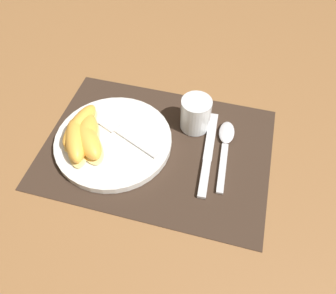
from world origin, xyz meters
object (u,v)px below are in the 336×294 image
fork (119,131)px  plate (114,141)px  citrus_wedge_1 (87,135)px  citrus_wedge_2 (76,141)px  knife (208,154)px  citrus_wedge_3 (88,142)px  juice_glass (196,115)px  citrus_wedge_0 (80,126)px  spoon (226,141)px

fork → plate: bearing=-102.7°
citrus_wedge_1 → citrus_wedge_2: 0.03m
knife → citrus_wedge_2: size_ratio=1.77×
citrus_wedge_2 → citrus_wedge_3: citrus_wedge_2 is taller
juice_glass → citrus_wedge_0: (-0.23, -0.09, -0.00)m
plate → juice_glass: (0.16, 0.09, 0.03)m
plate → citrus_wedge_1: size_ratio=2.08×
plate → fork: bearing=77.3°
juice_glass → knife: (0.04, -0.07, -0.03)m
plate → juice_glass: juice_glass is taller
citrus_wedge_1 → citrus_wedge_3: citrus_wedge_3 is taller
citrus_wedge_0 → citrus_wedge_3: 0.05m
plate → fork: (0.00, 0.02, 0.01)m
spoon → citrus_wedge_2: bearing=-160.9°
juice_glass → citrus_wedge_2: juice_glass is taller
fork → citrus_wedge_0: citrus_wedge_0 is taller
knife → juice_glass: bearing=121.2°
plate → citrus_wedge_3: size_ratio=2.27×
plate → knife: bearing=6.0°
juice_glass → knife: size_ratio=0.34×
fork → citrus_wedge_2: size_ratio=1.41×
juice_glass → plate: bearing=-149.0°
spoon → citrus_wedge_3: citrus_wedge_3 is taller
plate → citrus_wedge_0: size_ratio=1.94×
plate → fork: fork is taller
spoon → citrus_wedge_1: size_ratio=1.55×
plate → citrus_wedge_0: (-0.07, 0.00, 0.03)m
citrus_wedge_2 → citrus_wedge_3: size_ratio=1.14×
citrus_wedge_1 → citrus_wedge_2: citrus_wedge_2 is taller
citrus_wedge_0 → juice_glass: bearing=22.0°
knife → citrus_wedge_2: bearing=-167.3°
knife → citrus_wedge_1: 0.26m
fork → citrus_wedge_2: 0.09m
citrus_wedge_2 → citrus_wedge_3: 0.02m
juice_glass → citrus_wedge_0: bearing=-158.0°
citrus_wedge_3 → fork: bearing=51.9°
citrus_wedge_1 → citrus_wedge_3: bearing=-58.6°
citrus_wedge_2 → juice_glass: bearing=31.1°
spoon → citrus_wedge_3: 0.29m
plate → spoon: (0.23, 0.06, -0.00)m
plate → fork: 0.02m
knife → citrus_wedge_1: bearing=-171.4°
spoon → knife: bearing=-125.3°
citrus_wedge_0 → fork: bearing=14.2°
juice_glass → citrus_wedge_0: juice_glass is taller
juice_glass → fork: juice_glass is taller
citrus_wedge_1 → knife: bearing=8.6°
spoon → citrus_wedge_3: size_ratio=1.69×
citrus_wedge_0 → spoon: bearing=11.5°
fork → knife: bearing=-0.1°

